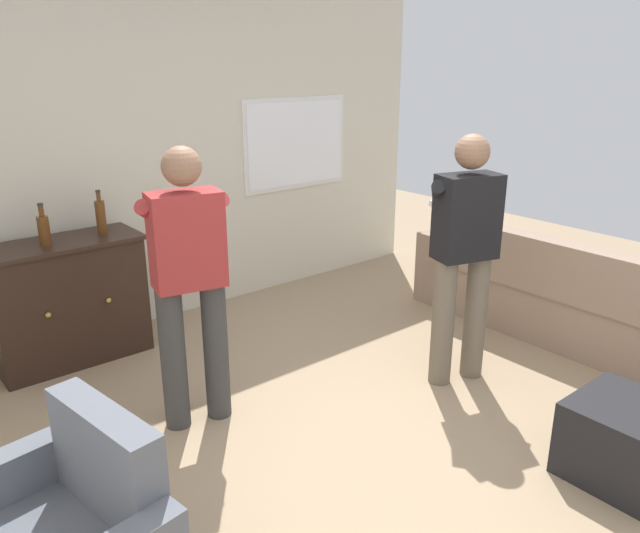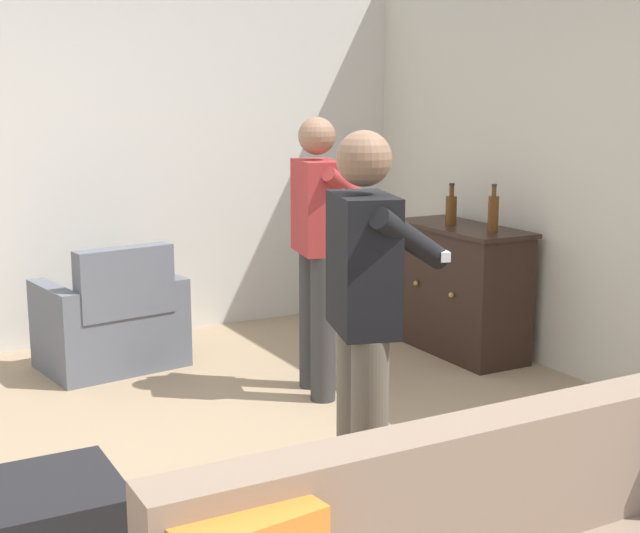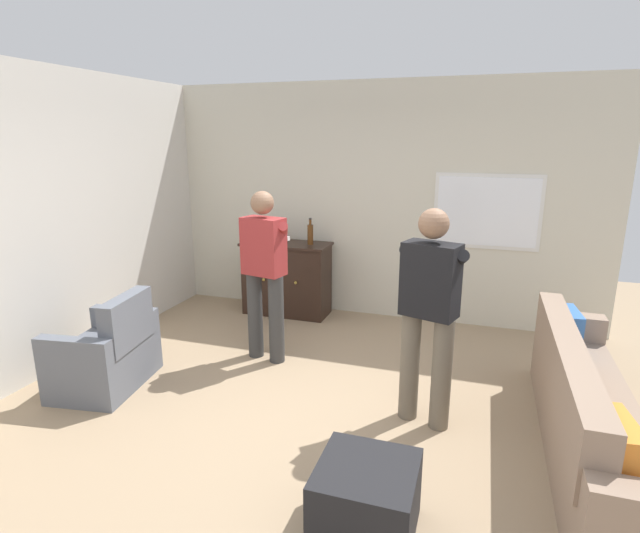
{
  "view_description": "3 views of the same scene",
  "coord_description": "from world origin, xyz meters",
  "px_view_note": "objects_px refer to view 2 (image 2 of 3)",
  "views": [
    {
      "loc": [
        -2.35,
        -2.07,
        2.14
      ],
      "look_at": [
        -0.08,
        0.67,
        0.93
      ],
      "focal_mm": 35.0,
      "sensor_mm": 36.0,
      "label": 1
    },
    {
      "loc": [
        3.82,
        -1.49,
        1.83
      ],
      "look_at": [
        -0.11,
        0.64,
        0.95
      ],
      "focal_mm": 50.0,
      "sensor_mm": 36.0,
      "label": 2
    },
    {
      "loc": [
        1.17,
        -3.25,
        2.17
      ],
      "look_at": [
        -0.12,
        0.68,
        1.09
      ],
      "focal_mm": 28.0,
      "sensor_mm": 36.0,
      "label": 3
    }
  ],
  "objects_px": {
    "sideboard_cabinet": "(460,289)",
    "person_standing_left": "(319,243)",
    "bottle_wine_green": "(451,209)",
    "person_standing_right": "(365,316)",
    "armchair": "(113,326)",
    "bottle_liquor_amber": "(493,213)"
  },
  "relations": [
    {
      "from": "bottle_wine_green",
      "to": "bottle_liquor_amber",
      "type": "height_order",
      "value": "bottle_liquor_amber"
    },
    {
      "from": "armchair",
      "to": "bottle_wine_green",
      "type": "height_order",
      "value": "bottle_wine_green"
    },
    {
      "from": "sideboard_cabinet",
      "to": "armchair",
      "type": "bearing_deg",
      "value": -109.5
    },
    {
      "from": "armchair",
      "to": "bottle_wine_green",
      "type": "distance_m",
      "value": 2.46
    },
    {
      "from": "sideboard_cabinet",
      "to": "person_standing_right",
      "type": "bearing_deg",
      "value": -45.46
    },
    {
      "from": "bottle_wine_green",
      "to": "bottle_liquor_amber",
      "type": "bearing_deg",
      "value": 5.27
    },
    {
      "from": "armchair",
      "to": "person_standing_left",
      "type": "relative_size",
      "value": 0.57
    },
    {
      "from": "sideboard_cabinet",
      "to": "bottle_wine_green",
      "type": "height_order",
      "value": "bottle_wine_green"
    },
    {
      "from": "bottle_wine_green",
      "to": "person_standing_left",
      "type": "distance_m",
      "value": 1.34
    },
    {
      "from": "person_standing_left",
      "to": "armchair",
      "type": "bearing_deg",
      "value": -138.9
    },
    {
      "from": "bottle_wine_green",
      "to": "person_standing_right",
      "type": "bearing_deg",
      "value": -43.67
    },
    {
      "from": "person_standing_left",
      "to": "person_standing_right",
      "type": "relative_size",
      "value": 1.0
    },
    {
      "from": "armchair",
      "to": "sideboard_cabinet",
      "type": "distance_m",
      "value": 2.41
    },
    {
      "from": "armchair",
      "to": "person_standing_right",
      "type": "distance_m",
      "value": 2.84
    },
    {
      "from": "bottle_wine_green",
      "to": "person_standing_right",
      "type": "distance_m",
      "value": 2.82
    },
    {
      "from": "armchair",
      "to": "bottle_wine_green",
      "type": "xyz_separation_m",
      "value": [
        0.7,
        2.24,
        0.73
      ]
    },
    {
      "from": "armchair",
      "to": "bottle_liquor_amber",
      "type": "xyz_separation_m",
      "value": [
        1.11,
        2.28,
        0.75
      ]
    },
    {
      "from": "armchair",
      "to": "bottle_liquor_amber",
      "type": "distance_m",
      "value": 2.65
    },
    {
      "from": "sideboard_cabinet",
      "to": "person_standing_left",
      "type": "distance_m",
      "value": 1.42
    },
    {
      "from": "sideboard_cabinet",
      "to": "person_standing_left",
      "type": "bearing_deg",
      "value": -76.8
    },
    {
      "from": "armchair",
      "to": "person_standing_left",
      "type": "bearing_deg",
      "value": 41.1
    },
    {
      "from": "person_standing_left",
      "to": "person_standing_right",
      "type": "xyz_separation_m",
      "value": [
        1.64,
        -0.67,
        0.0
      ]
    }
  ]
}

